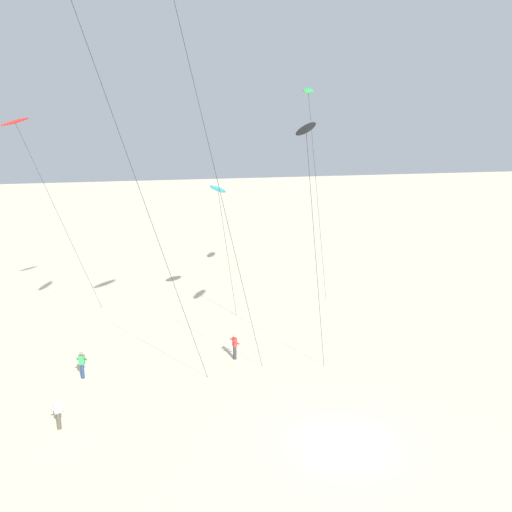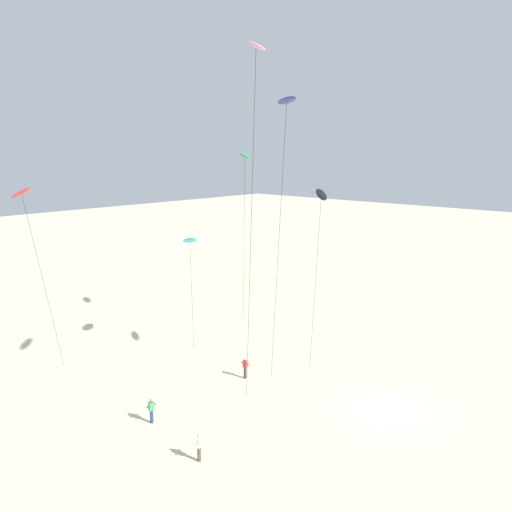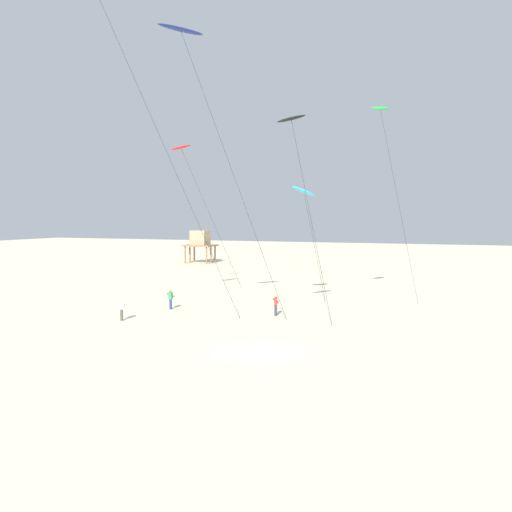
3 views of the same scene
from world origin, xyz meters
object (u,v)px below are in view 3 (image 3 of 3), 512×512
Objects in this scene: kite_black at (292,121)px; stilt_house at (200,240)px; kite_cyan at (304,192)px; kite_pink at (103,6)px; kite_navy at (182,33)px; kite_flyer_furthest at (276,305)px; kite_green at (381,110)px; kite_red at (182,150)px; kite_flyer_nearest at (122,309)px; kite_flyer_middle at (171,299)px.

kite_black reaches higher than stilt_house.
kite_cyan is 21.95m from kite_pink.
kite_navy reaches higher than kite_flyer_furthest.
kite_green is 20.05m from kite_red.
kite_pink is at bearing -68.36° from kite_flyer_nearest.
kite_cyan is at bearing 71.91° from kite_navy.
kite_black is 0.65× the size of kite_pink.
kite_flyer_nearest is at bearing -174.79° from kite_black.
kite_red is at bearing 147.43° from kite_flyer_furthest.
kite_cyan reaches higher than kite_flyer_furthest.
kite_red is 2.75× the size of stilt_house.
kite_flyer_nearest is 5.77m from kite_flyer_middle.
kite_black is at bearing 20.55° from kite_pink.
kite_navy is 1.91× the size of kite_cyan.
kite_pink is 24.69m from kite_flyer_furthest.
kite_flyer_middle is 0.30× the size of stilt_house.
kite_green reaches higher than kite_flyer_nearest.
kite_flyer_nearest is (-6.11, 1.22, -19.29)m from kite_navy.
kite_flyer_middle is at bearing -156.82° from kite_green.
kite_cyan is 44.78m from stilt_house.
kite_green is 10.43× the size of kite_flyer_furthest.
kite_pink reaches higher than kite_red.
kite_red reaches higher than kite_flyer_furthest.
kite_cyan is 6.45× the size of kite_flyer_nearest.
kite_flyer_furthest is at bearing 60.21° from kite_navy.
kite_flyer_middle is 9.36m from kite_flyer_furthest.
kite_flyer_nearest is (2.51, -14.28, -13.68)m from kite_red.
kite_flyer_furthest is (-0.37, -6.65, -9.25)m from kite_cyan.
kite_red is at bearing 119.07° from kite_navy.
kite_flyer_furthest is (9.02, 9.33, -21.00)m from kite_pink.
kite_navy is at bearing -64.12° from stilt_house.
kite_flyer_middle is (-16.40, -7.02, -15.96)m from kite_green.
kite_red is (-19.86, 1.56, -2.27)m from kite_green.
kite_pink is at bearing -134.02° from kite_flyer_furthest.
kite_green is at bearing 69.72° from kite_black.
kite_black reaches higher than kite_flyer_nearest.
kite_navy is at bearing -11.32° from kite_flyer_nearest.
stilt_house is at bearing 123.54° from kite_black.
kite_pink reaches higher than kite_flyer_middle.
kite_flyer_middle is (3.46, -8.58, -13.68)m from kite_red.
kite_cyan is at bearing 50.05° from kite_flyer_nearest.
stilt_house is (-23.45, 48.33, -16.31)m from kite_navy.
kite_flyer_middle is at bearing 80.52° from kite_flyer_nearest.
kite_green is at bearing 51.11° from kite_navy.
kite_green reaches higher than kite_flyer_middle.
kite_green is 10.43× the size of kite_flyer_middle.
kite_pink is 4.16× the size of stilt_house.
kite_pink is 13.80× the size of kite_flyer_middle.
kite_cyan is 0.47× the size of kite_pink.
kite_green is 10.43× the size of kite_flyer_nearest.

